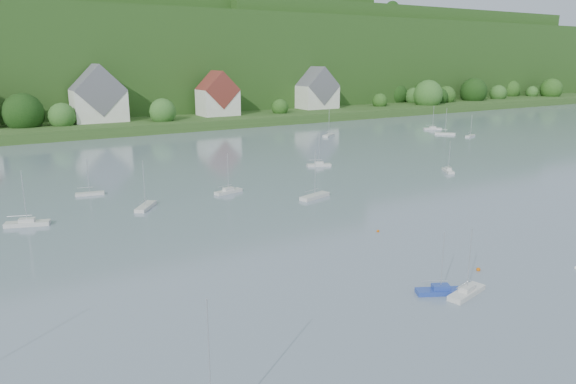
{
  "coord_description": "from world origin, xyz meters",
  "views": [
    {
      "loc": [
        -30.81,
        11.87,
        22.69
      ],
      "look_at": [
        7.15,
        75.0,
        4.0
      ],
      "focal_mm": 33.0,
      "sensor_mm": 36.0,
      "label": 1
    }
  ],
  "objects": [
    {
      "name": "village_building_2",
      "position": [
        5.0,
        188.0,
        10.27
      ],
      "size": [
        16.0,
        11.44,
        18.0
      ],
      "color": "silver",
      "rests_on": "far_shore_strip"
    },
    {
      "name": "near_sailboat_3",
      "position": [
        9.03,
        43.96,
        0.4
      ],
      "size": [
        5.3,
        2.56,
        6.89
      ],
      "rotation": [
        0.0,
        0.0,
        0.23
      ],
      "color": "silver",
      "rests_on": "ground"
    },
    {
      "name": "far_sailboat_cluster",
      "position": [
        3.38,
        113.59,
        0.38
      ],
      "size": [
        186.59,
        70.91,
        8.71
      ],
      "color": "silver",
      "rests_on": "ground"
    },
    {
      "name": "mooring_buoy_2",
      "position": [
        15.09,
        47.55,
        0.0
      ],
      "size": [
        0.46,
        0.46,
        0.46
      ],
      "primitive_type": "sphere",
      "color": "#D35905",
      "rests_on": "ground"
    },
    {
      "name": "mooring_buoy_4",
      "position": [
        24.76,
        42.26,
        0.0
      ],
      "size": [
        0.42,
        0.42,
        0.42
      ],
      "primitive_type": "sphere",
      "color": "white",
      "rests_on": "ground"
    },
    {
      "name": "far_shore_strip",
      "position": [
        0.0,
        200.0,
        1.5
      ],
      "size": [
        600.0,
        60.0,
        3.0
      ],
      "primitive_type": "cube",
      "color": "#31541F",
      "rests_on": "ground"
    },
    {
      "name": "forested_ridge",
      "position": [
        0.39,
        268.57,
        22.89
      ],
      "size": [
        620.0,
        181.22,
        69.89
      ],
      "color": "#1D4014",
      "rests_on": "ground"
    },
    {
      "name": "village_building_3",
      "position": [
        45.0,
        186.0,
        9.43
      ],
      "size": [
        13.0,
        10.4,
        15.5
      ],
      "color": "silver",
      "rests_on": "far_shore_strip"
    },
    {
      "name": "village_building_4",
      "position": [
        90.0,
        190.0,
        9.59
      ],
      "size": [
        15.0,
        10.4,
        16.5
      ],
      "color": "silver",
      "rests_on": "far_shore_strip"
    },
    {
      "name": "near_sailboat_1",
      "position": [
        7.05,
        45.52,
        0.39
      ],
      "size": [
        4.9,
        3.36,
        6.49
      ],
      "rotation": [
        0.0,
        0.0,
        -0.47
      ],
      "color": "#233E9C",
      "rests_on": "ground"
    },
    {
      "name": "mooring_buoy_3",
      "position": [
        14.41,
        63.57,
        0.0
      ],
      "size": [
        0.38,
        0.38,
        0.38
      ],
      "primitive_type": "sphere",
      "color": "#D35905",
      "rests_on": "ground"
    }
  ]
}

